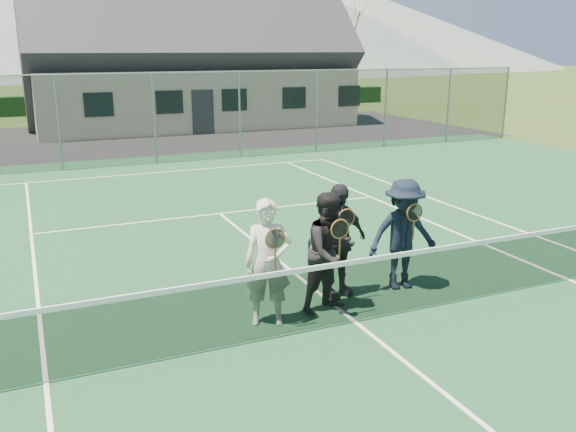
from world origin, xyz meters
name	(u,v)px	position (x,y,z in m)	size (l,w,h in m)	color
ground	(125,139)	(0.00, 20.00, 0.00)	(220.00, 220.00, 0.00)	#2F4518
court_surface	(355,323)	(0.00, 0.00, 0.01)	(30.00, 30.00, 0.02)	#1C4C2B
tarmac_carpark	(25,144)	(-4.00, 20.00, 0.01)	(40.00, 12.00, 0.01)	black
hedge_row	(92,104)	(0.00, 32.00, 0.55)	(40.00, 1.20, 1.10)	black
hill_centre	(171,1)	(20.00, 95.00, 11.00)	(120.00, 120.00, 22.00)	#55665D
hill_east	(361,30)	(55.00, 95.00, 7.00)	(90.00, 90.00, 14.00)	slate
court_markings	(355,322)	(0.00, 0.00, 0.02)	(11.03, 23.83, 0.01)	white
tennis_net	(356,288)	(0.00, 0.00, 0.54)	(11.68, 0.08, 1.10)	slate
perimeter_fence	(154,119)	(0.00, 13.50, 1.52)	(30.07, 0.07, 3.02)	slate
clubhouse	(188,44)	(4.00, 24.00, 3.99)	(15.60, 8.20, 7.70)	beige
tree_c	(117,14)	(2.00, 33.00, 5.79)	(3.20, 3.20, 7.77)	#3A2415
tree_d	(269,17)	(12.00, 33.00, 5.79)	(3.20, 3.20, 7.77)	#3B2315
tree_e	(348,19)	(18.00, 33.00, 5.79)	(3.20, 3.20, 7.77)	#382214
player_a	(268,263)	(-1.14, 0.47, 0.92)	(0.77, 0.64, 1.80)	beige
player_b	(330,252)	(-0.14, 0.52, 0.92)	(1.01, 0.87, 1.80)	black
player_c	(337,241)	(0.22, 0.98, 0.92)	(1.10, 0.57, 1.80)	black
player_d	(403,235)	(1.34, 0.84, 0.92)	(1.26, 0.85, 1.80)	black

